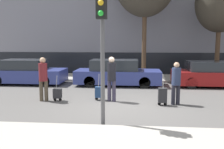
# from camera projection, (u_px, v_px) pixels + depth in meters

# --- Properties ---
(ground_plane) EXTENTS (80.00, 80.00, 0.00)m
(ground_plane) POSITION_uv_depth(u_px,v_px,m) (123.00, 106.00, 9.34)
(ground_plane) COLOR #565451
(sidewalk_near) EXTENTS (28.00, 2.50, 0.12)m
(sidewalk_near) POSITION_uv_depth(u_px,v_px,m) (114.00, 146.00, 5.63)
(sidewalk_near) COLOR #A39E93
(sidewalk_near) RESTS_ON ground_plane
(sidewalk_far) EXTENTS (28.00, 3.00, 0.12)m
(sidewalk_far) POSITION_uv_depth(u_px,v_px,m) (128.00, 78.00, 16.24)
(sidewalk_far) COLOR #A39E93
(sidewalk_far) RESTS_ON ground_plane
(parked_car_0) EXTENTS (4.28, 1.85, 1.39)m
(parked_car_0) POSITION_uv_depth(u_px,v_px,m) (26.00, 72.00, 14.20)
(parked_car_0) COLOR navy
(parked_car_0) RESTS_ON ground_plane
(parked_car_1) EXTENTS (4.63, 1.78, 1.41)m
(parked_car_1) POSITION_uv_depth(u_px,v_px,m) (117.00, 73.00, 13.71)
(parked_car_1) COLOR navy
(parked_car_1) RESTS_ON ground_plane
(parked_car_2) EXTENTS (4.27, 1.84, 1.35)m
(parked_car_2) POSITION_uv_depth(u_px,v_px,m) (213.00, 75.00, 13.36)
(parked_car_2) COLOR maroon
(parked_car_2) RESTS_ON ground_plane
(pedestrian_left) EXTENTS (0.35, 0.34, 1.77)m
(pedestrian_left) POSITION_uv_depth(u_px,v_px,m) (43.00, 76.00, 10.02)
(pedestrian_left) COLOR #4C4233
(pedestrian_left) RESTS_ON ground_plane
(trolley_left) EXTENTS (0.34, 0.29, 1.04)m
(trolley_left) POSITION_uv_depth(u_px,v_px,m) (57.00, 93.00, 10.12)
(trolley_left) COLOR #262628
(trolley_left) RESTS_ON ground_plane
(pedestrian_center) EXTENTS (0.34, 0.34, 1.80)m
(pedestrian_center) POSITION_uv_depth(u_px,v_px,m) (112.00, 76.00, 9.96)
(pedestrian_center) COLOR #383347
(pedestrian_center) RESTS_ON ground_plane
(trolley_center) EXTENTS (0.34, 0.29, 1.10)m
(trolley_center) POSITION_uv_depth(u_px,v_px,m) (99.00, 92.00, 10.24)
(trolley_center) COLOR navy
(trolley_center) RESTS_ON ground_plane
(pedestrian_right) EXTENTS (0.34, 0.34, 1.63)m
(pedestrian_right) POSITION_uv_depth(u_px,v_px,m) (176.00, 81.00, 9.47)
(pedestrian_right) COLOR #23232D
(pedestrian_right) RESTS_ON ground_plane
(trolley_right) EXTENTS (0.34, 0.29, 1.21)m
(trolley_right) POSITION_uv_depth(u_px,v_px,m) (162.00, 95.00, 9.40)
(trolley_right) COLOR #262628
(trolley_right) RESTS_ON ground_plane
(traffic_light) EXTENTS (0.28, 0.47, 3.79)m
(traffic_light) POSITION_uv_depth(u_px,v_px,m) (102.00, 30.00, 6.70)
(traffic_light) COLOR #515154
(traffic_light) RESTS_ON ground_plane
(bare_tree_near_crossing) EXTENTS (2.95, 2.95, 6.42)m
(bare_tree_near_crossing) POSITION_uv_depth(u_px,v_px,m) (220.00, 3.00, 15.10)
(bare_tree_near_crossing) COLOR #4C3826
(bare_tree_near_crossing) RESTS_ON sidewalk_far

